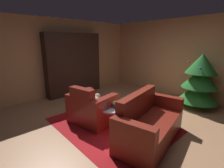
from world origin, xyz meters
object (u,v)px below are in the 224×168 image
bookshelf_unit (77,65)px  bottle_on_table (106,106)px  book_stack_on_table (114,104)px  armchair_red (91,109)px  decorated_tree (200,80)px  couch_red (149,124)px  coffee_table (111,108)px

bookshelf_unit → bottle_on_table: bookshelf_unit is taller
book_stack_on_table → bottle_on_table: bottle_on_table is taller
bookshelf_unit → armchair_red: bearing=-23.7°
bookshelf_unit → decorated_tree: bookshelf_unit is taller
couch_red → bottle_on_table: couch_red is taller
decorated_tree → book_stack_on_table: bearing=-108.8°
bookshelf_unit → book_stack_on_table: size_ratio=9.91×
coffee_table → decorated_tree: (0.87, 2.49, 0.40)m
coffee_table → decorated_tree: bearing=70.6°
couch_red → bottle_on_table: 0.94m
armchair_red → couch_red: bearing=16.6°
bookshelf_unit → bottle_on_table: (2.61, -0.87, -0.51)m
bookshelf_unit → decorated_tree: 3.89m
coffee_table → bookshelf_unit: bearing=165.0°
bookshelf_unit → decorated_tree: size_ratio=1.39×
bookshelf_unit → coffee_table: bearing=-15.0°
coffee_table → couch_red: bearing=8.4°
book_stack_on_table → bottle_on_table: 0.22m
coffee_table → book_stack_on_table: 0.12m
armchair_red → bottle_on_table: size_ratio=5.01×
book_stack_on_table → bottle_on_table: (0.00, -0.22, 0.02)m
bookshelf_unit → bottle_on_table: size_ratio=9.67×
armchair_red → couch_red: couch_red is taller
bottle_on_table → bookshelf_unit: bearing=161.5°
coffee_table → bottle_on_table: bearing=-76.2°
book_stack_on_table → decorated_tree: 2.60m
couch_red → coffee_table: (-0.91, -0.13, 0.08)m
couch_red → book_stack_on_table: couch_red is taller
couch_red → bottle_on_table: bearing=-159.9°
armchair_red → bookshelf_unit: bearing=156.3°
bottle_on_table → couch_red: bearing=20.1°
couch_red → book_stack_on_table: (-0.87, -0.10, 0.19)m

